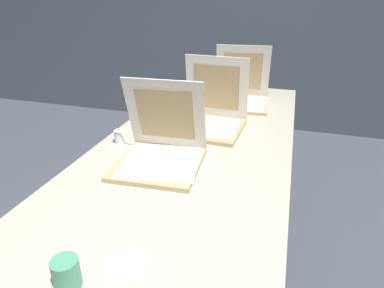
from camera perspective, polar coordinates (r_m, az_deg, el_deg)
wall_back at (r=3.78m, az=10.79°, el=22.23°), size 10.00×0.10×2.60m
table at (r=1.82m, az=0.98°, el=-0.54°), size 0.99×2.33×0.72m
pizza_box_front at (r=1.55m, az=-5.51°, el=-1.48°), size 0.41×0.41×0.39m
pizza_box_middle at (r=1.95m, az=3.15°, el=4.41°), size 0.40×0.40×0.40m
pizza_box_back at (r=2.39m, az=8.33°, el=8.14°), size 0.42×0.42×0.40m
cup_white_far at (r=2.17m, az=-2.75°, el=5.95°), size 0.06×0.06×0.07m
cup_white_mid at (r=1.95m, az=-7.56°, el=3.51°), size 0.06×0.06×0.07m
cup_white_near_center at (r=1.80m, az=-12.26°, el=1.30°), size 0.06×0.06×0.07m
cup_printed_front at (r=1.03m, az=-20.85°, el=-20.12°), size 0.08×0.08×0.09m
napkin_pile at (r=1.07m, az=-10.84°, el=-19.69°), size 0.17×0.17×0.01m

